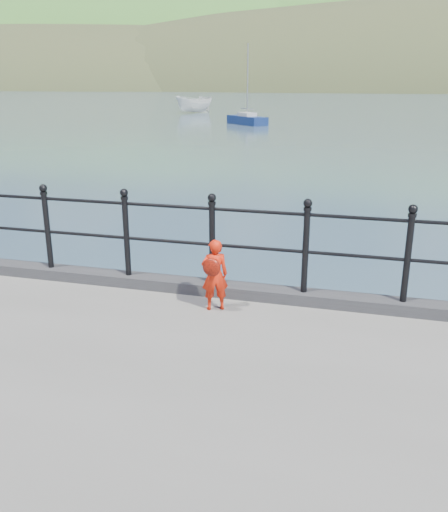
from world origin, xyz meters
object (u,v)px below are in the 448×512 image
(child, at_px, (214,274))
(launch_white, at_px, (194,104))
(sailboat_port, at_px, (247,120))
(railing, at_px, (168,230))

(child, xyz_separation_m, launch_white, (-18.24, 55.08, -0.50))
(child, bearing_deg, sailboat_port, -102.77)
(launch_white, height_order, sailboat_port, sailboat_port)
(child, bearing_deg, railing, -57.65)
(child, bearing_deg, launch_white, -96.64)
(sailboat_port, bearing_deg, railing, -33.56)
(child, height_order, sailboat_port, sailboat_port)
(railing, xyz_separation_m, sailboat_port, (-7.98, 40.03, -1.48))
(child, height_order, launch_white, launch_white)
(child, relative_size, sailboat_port, 0.13)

